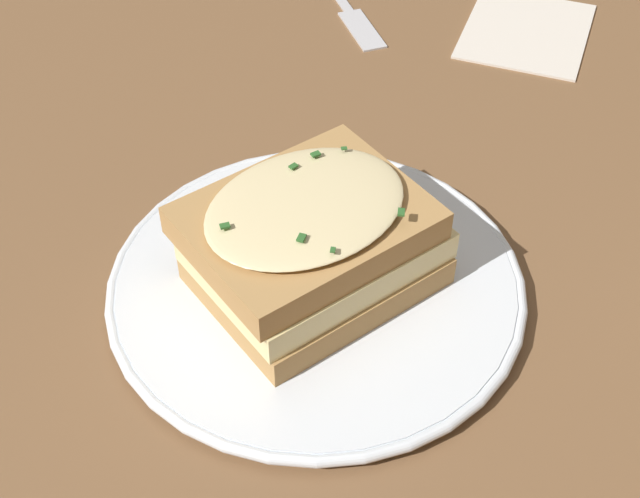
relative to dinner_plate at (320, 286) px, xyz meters
name	(u,v)px	position (x,y,z in m)	size (l,w,h in m)	color
ground_plane	(321,293)	(0.00, 0.00, -0.01)	(2.40, 2.40, 0.00)	brown
dinner_plate	(320,286)	(0.00, 0.00, 0.00)	(0.27, 0.27, 0.01)	white
sandwich	(317,244)	(0.00, 0.00, 0.04)	(0.17, 0.18, 0.07)	#B2844C
fork	(353,11)	(-0.35, 0.03, -0.01)	(0.17, 0.07, 0.00)	silver
napkin	(530,30)	(-0.31, 0.19, -0.01)	(0.13, 0.11, 0.00)	silver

